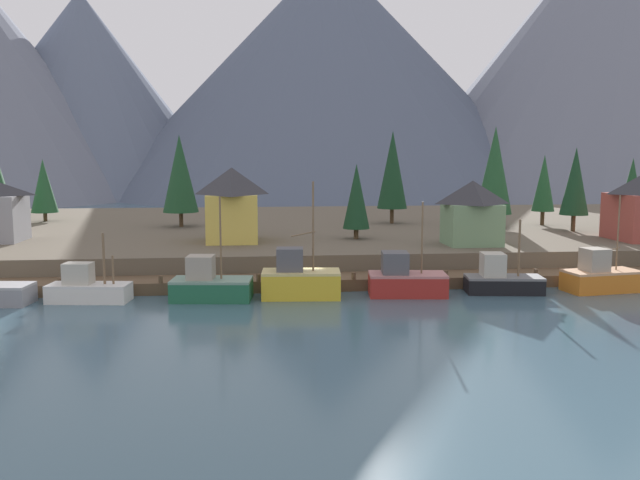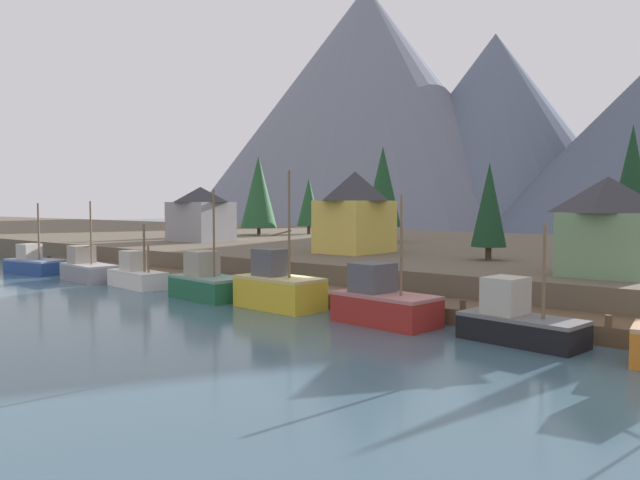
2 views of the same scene
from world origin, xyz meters
name	(u,v)px [view 1 (image 1 of 2)]	position (x,y,z in m)	size (l,w,h in m)	color
ground_plane	(292,261)	(0.00, 20.00, -0.50)	(400.00, 400.00, 1.00)	#3D5B6B
dock	(305,282)	(0.00, 1.99, 0.50)	(80.00, 4.00, 1.60)	brown
shoreline_bank	(286,233)	(0.00, 32.00, 1.25)	(400.00, 56.00, 2.50)	brown
mountain_central_peak	(83,94)	(-51.58, 146.78, 28.48)	(84.47, 84.47, 56.96)	slate
mountain_east_peak	(329,74)	(18.99, 146.04, 34.68)	(133.45, 133.45, 69.37)	#4C566B
mountain_far_ridge	(634,38)	(106.10, 134.51, 44.54)	(142.33, 142.33, 89.09)	slate
fishing_boat_white	(87,289)	(-17.42, -1.74, 1.03)	(6.52, 3.24, 5.44)	silver
fishing_boat_green	(210,285)	(-7.87, -2.08, 1.19)	(6.58, 3.87, 8.22)	#1E5B3D
fishing_boat_yellow	(300,280)	(-0.73, -1.92, 1.40)	(6.47, 3.53, 9.36)	gold
fishing_boat_red	(405,280)	(7.92, -2.01, 1.28)	(6.55, 3.73, 7.69)	maroon
fishing_boat_black	(501,280)	(16.12, -1.84, 1.13)	(6.55, 3.45, 6.18)	black
fishing_boat_orange	(600,277)	(24.70, -2.05, 1.22)	(6.60, 3.75, 8.08)	#CC6B1E
house_yellow	(232,204)	(-6.47, 14.80, 6.41)	(5.41, 6.97, 7.64)	gold
house_green	(472,212)	(17.31, 9.56, 5.77)	(5.45, 4.84, 6.40)	#6B8E66
house_red	(640,207)	(36.10, 11.42, 6.02)	(5.49, 6.92, 6.89)	#9E4238
conifer_near_left	(544,183)	(32.36, 26.81, 7.82)	(2.83, 2.83, 8.92)	#4C3823
conifer_mid_left	(44,186)	(-32.01, 38.21, 7.25)	(3.54, 3.54, 8.32)	#4C3823
conifer_mid_right	(575,181)	(32.97, 19.76, 8.34)	(3.26, 3.26, 9.78)	#4C3823
conifer_back_left	(392,170)	(13.74, 30.86, 9.46)	(3.88, 3.88, 11.99)	#4C3823
conifer_back_right	(495,170)	(24.73, 23.69, 9.53)	(4.33, 4.33, 12.31)	#4C3823
conifer_centre	(356,196)	(6.61, 15.47, 7.03)	(2.86, 2.86, 8.00)	#4C3823
conifer_far_left	(180,174)	(-13.18, 29.58, 9.08)	(4.40, 4.40, 11.37)	#4C3823
conifer_far_right	(632,187)	(41.40, 22.18, 7.54)	(2.93, 2.93, 8.54)	#4C3823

